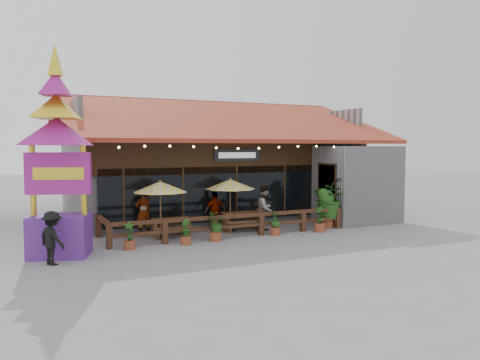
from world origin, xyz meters
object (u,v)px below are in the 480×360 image
umbrella_left (160,187)px  picnic_table_right (241,218)px  umbrella_right (230,184)px  tropical_plant (327,199)px  picnic_table_left (171,224)px  thai_sign_tower (57,137)px  pedestrian (52,238)px

umbrella_left → picnic_table_right: umbrella_left is taller
umbrella_right → tropical_plant: 4.41m
picnic_table_left → tropical_plant: 6.95m
umbrella_left → thai_sign_tower: bearing=-158.5°
umbrella_left → umbrella_right: 3.12m
thai_sign_tower → umbrella_left: bearing=21.5°
umbrella_right → tropical_plant: umbrella_right is taller
thai_sign_tower → pedestrian: 3.26m
umbrella_left → pedestrian: 4.98m
picnic_table_left → thai_sign_tower: bearing=-158.4°
umbrella_right → pedestrian: (-7.19, -2.89, -1.17)m
picnic_table_right → thai_sign_tower: bearing=-166.4°
pedestrian → umbrella_left: bearing=-86.8°
tropical_plant → picnic_table_left: bearing=172.4°
umbrella_right → pedestrian: size_ratio=1.62×
picnic_table_right → picnic_table_left: bearing=-178.4°
tropical_plant → thai_sign_tower: bearing=-176.0°
thai_sign_tower → tropical_plant: bearing=4.0°
picnic_table_left → tropical_plant: bearing=-7.6°
picnic_table_left → pedestrian: 5.37m
thai_sign_tower → picnic_table_right: bearing=13.6°
umbrella_left → pedestrian: umbrella_left is taller
umbrella_left → picnic_table_right: size_ratio=1.41×
picnic_table_left → thai_sign_tower: (-4.28, -1.70, 3.39)m
picnic_table_right → umbrella_left: bearing=-175.3°
picnic_table_right → thai_sign_tower: 8.31m
picnic_table_left → pedestrian: pedestrian is taller
umbrella_right → thai_sign_tower: 7.37m
picnic_table_left → tropical_plant: tropical_plant is taller
umbrella_left → umbrella_right: (3.11, 0.31, -0.02)m
tropical_plant → umbrella_left: bearing=174.5°
umbrella_left → picnic_table_left: size_ratio=1.53×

